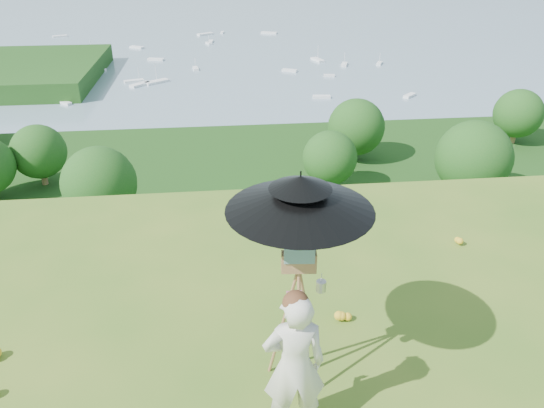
{
  "coord_description": "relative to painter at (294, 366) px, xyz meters",
  "views": [
    {
      "loc": [
        -1.5,
        -1.88,
        4.3
      ],
      "look_at": [
        -0.81,
        4.65,
        0.89
      ],
      "focal_mm": 35.0,
      "sensor_mm": 36.0,
      "label": 1
    }
  ],
  "objects": [
    {
      "name": "forest_slope",
      "position": [
        0.92,
        33.35,
        -29.79
      ],
      "size": [
        140.0,
        56.0,
        22.0
      ],
      "primitive_type": "cube",
      "color": "#16390F",
      "rests_on": "bay_water"
    },
    {
      "name": "shoreline_tier",
      "position": [
        0.92,
        73.35,
        -36.79
      ],
      "size": [
        170.0,
        28.0,
        8.0
      ],
      "primitive_type": "cube",
      "color": "slate",
      "rests_on": "bay_water"
    },
    {
      "name": "bay_water",
      "position": [
        0.92,
        238.35,
        -34.79
      ],
      "size": [
        700.0,
        700.0,
        0.0
      ],
      "primitive_type": "plane",
      "color": "#7493A6",
      "rests_on": "ground"
    },
    {
      "name": "slope_trees",
      "position": [
        0.92,
        33.35,
        -15.79
      ],
      "size": [
        110.0,
        50.0,
        6.0
      ],
      "primitive_type": null,
      "color": "#185219",
      "rests_on": "forest_slope"
    },
    {
      "name": "harbor_town",
      "position": [
        0.92,
        73.35,
        -30.29
      ],
      "size": [
        110.0,
        22.0,
        5.0
      ],
      "primitive_type": null,
      "color": "silver",
      "rests_on": "shoreline_tier"
    },
    {
      "name": "moored_boats",
      "position": [
        -11.58,
        159.35,
        -34.44
      ],
      "size": [
        140.0,
        140.0,
        0.7
      ],
      "primitive_type": null,
      "color": "white",
      "rests_on": "bay_water"
    },
    {
      "name": "painter",
      "position": [
        0.0,
        0.0,
        0.0
      ],
      "size": [
        0.58,
        0.38,
        1.59
      ],
      "primitive_type": "imported",
      "rotation": [
        0.0,
        0.0,
        3.15
      ],
      "color": "beige",
      "rests_on": "ground"
    },
    {
      "name": "field_easel",
      "position": [
        0.12,
        0.6,
        0.08
      ],
      "size": [
        0.73,
        0.73,
        1.75
      ],
      "primitive_type": null,
      "rotation": [
        0.0,
        0.0,
        -0.09
      ],
      "color": "olive",
      "rests_on": "ground"
    },
    {
      "name": "sun_umbrella",
      "position": [
        0.12,
        0.63,
        1.14
      ],
      "size": [
        1.51,
        1.51,
        0.99
      ],
      "primitive_type": null,
      "rotation": [
        0.0,
        0.0,
        0.12
      ],
      "color": "black",
      "rests_on": "field_easel"
    },
    {
      "name": "painter_cap",
      "position": [
        0.0,
        0.0,
        0.75
      ],
      "size": [
        0.22,
        0.27,
        0.1
      ],
      "primitive_type": null,
      "rotation": [
        0.0,
        0.0,
        -0.01
      ],
      "color": "#CD7082",
      "rests_on": "painter"
    }
  ]
}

